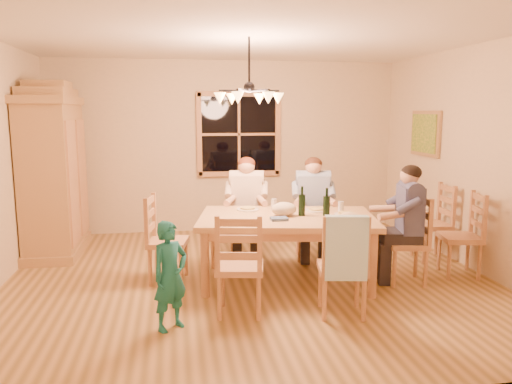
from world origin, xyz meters
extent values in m
plane|color=olive|center=(0.00, 0.00, 0.00)|extent=(5.50, 5.50, 0.00)
cube|color=white|center=(0.00, 0.00, 2.70)|extent=(5.50, 5.00, 0.02)
cube|color=beige|center=(0.00, 2.50, 1.35)|extent=(5.50, 0.02, 2.70)
cube|color=beige|center=(2.75, 0.00, 1.35)|extent=(0.02, 5.00, 2.70)
cube|color=black|center=(0.20, 2.48, 1.55)|extent=(1.20, 0.03, 1.20)
cube|color=#AC7A4C|center=(0.20, 2.46, 1.55)|extent=(1.30, 0.06, 1.30)
cube|color=#9A7043|center=(2.72, 1.20, 1.60)|extent=(0.04, 0.78, 0.64)
cube|color=#1E6B2D|center=(2.69, 1.20, 1.60)|extent=(0.02, 0.68, 0.54)
cylinder|color=black|center=(0.00, 0.00, 2.44)|extent=(0.02, 0.02, 0.53)
sphere|color=black|center=(0.00, 0.00, 2.17)|extent=(0.12, 0.12, 0.12)
cylinder|color=black|center=(0.16, 0.00, 2.13)|extent=(0.34, 0.02, 0.02)
cone|color=#FFB259|center=(0.32, 0.00, 2.05)|extent=(0.13, 0.13, 0.12)
cylinder|color=black|center=(0.08, 0.14, 2.13)|extent=(0.19, 0.31, 0.02)
cone|color=#FFB259|center=(0.16, 0.28, 2.05)|extent=(0.13, 0.13, 0.12)
cylinder|color=black|center=(-0.08, 0.14, 2.13)|extent=(0.19, 0.31, 0.02)
cone|color=#FFB259|center=(-0.16, 0.28, 2.05)|extent=(0.13, 0.13, 0.12)
cylinder|color=black|center=(-0.16, 0.00, 2.13)|extent=(0.34, 0.02, 0.02)
cone|color=#FFB259|center=(-0.32, 0.00, 2.05)|extent=(0.13, 0.13, 0.12)
cylinder|color=black|center=(-0.08, -0.14, 2.13)|extent=(0.19, 0.31, 0.02)
cone|color=#FFB259|center=(-0.16, -0.28, 2.05)|extent=(0.13, 0.13, 0.12)
cylinder|color=black|center=(0.08, -0.14, 2.13)|extent=(0.19, 0.31, 0.02)
cone|color=#FFB259|center=(0.16, -0.28, 2.05)|extent=(0.13, 0.13, 0.12)
cube|color=#9A7043|center=(-2.43, 1.52, 1.00)|extent=(0.60, 1.30, 2.00)
cube|color=#9A7043|center=(-2.43, 1.52, 2.05)|extent=(0.66, 1.40, 0.10)
cube|color=#9A7043|center=(-2.43, 1.52, 2.15)|extent=(0.58, 1.00, 0.12)
cube|color=#9A7043|center=(-2.43, 1.52, 2.25)|extent=(0.52, 0.55, 0.10)
cube|color=#AC7A4C|center=(-2.12, 1.19, 1.00)|extent=(0.03, 0.55, 1.60)
cube|color=#AC7A4C|center=(-2.12, 1.85, 1.00)|extent=(0.03, 0.55, 1.60)
cube|color=#9A7043|center=(-2.43, 1.52, 0.06)|extent=(0.66, 1.40, 0.12)
cube|color=tan|center=(0.40, -0.15, 0.73)|extent=(2.11, 1.50, 0.06)
cube|color=#AC7A4C|center=(0.40, -0.15, 0.65)|extent=(1.93, 1.33, 0.10)
cylinder|color=#AC7A4C|center=(-0.54, -0.47, 0.35)|extent=(0.09, 0.09, 0.70)
cylinder|color=#AC7A4C|center=(1.16, -0.78, 0.35)|extent=(0.09, 0.09, 0.70)
cylinder|color=#AC7A4C|center=(-0.36, 0.49, 0.35)|extent=(0.09, 0.09, 0.70)
cylinder|color=#AC7A4C|center=(1.34, 0.18, 0.35)|extent=(0.09, 0.09, 0.70)
cube|color=#AC7A4C|center=(0.09, 0.83, 0.45)|extent=(0.51, 0.49, 0.06)
cube|color=#AC7A4C|center=(0.09, 0.83, 0.72)|extent=(0.38, 0.12, 0.54)
cube|color=#AC7A4C|center=(0.93, 0.68, 0.45)|extent=(0.51, 0.49, 0.06)
cube|color=#AC7A4C|center=(0.93, 0.68, 0.72)|extent=(0.38, 0.12, 0.54)
cube|color=#AC7A4C|center=(-0.24, -0.96, 0.45)|extent=(0.51, 0.49, 0.06)
cube|color=#AC7A4C|center=(-0.24, -0.96, 0.72)|extent=(0.38, 0.12, 0.54)
cube|color=#AC7A4C|center=(0.71, -1.13, 0.45)|extent=(0.51, 0.49, 0.06)
cube|color=#AC7A4C|center=(0.71, -1.13, 0.72)|extent=(0.38, 0.12, 0.54)
cube|color=#AC7A4C|center=(-0.92, 0.09, 0.45)|extent=(0.49, 0.51, 0.06)
cube|color=#AC7A4C|center=(-0.92, 0.09, 0.72)|extent=(0.12, 0.38, 0.54)
cube|color=#AC7A4C|center=(1.72, -0.39, 0.45)|extent=(0.49, 0.51, 0.06)
cube|color=#AC7A4C|center=(1.72, -0.39, 0.72)|extent=(0.12, 0.38, 0.54)
cube|color=#C8B29A|center=(0.09, 0.83, 0.84)|extent=(0.43, 0.29, 0.52)
cube|color=#262328|center=(0.09, 0.83, 0.53)|extent=(0.45, 0.48, 0.14)
sphere|color=tan|center=(0.09, 0.83, 1.22)|extent=(0.21, 0.21, 0.21)
ellipsoid|color=#592614|center=(0.09, 0.83, 1.25)|extent=(0.22, 0.22, 0.17)
cube|color=#345791|center=(0.93, 0.68, 0.84)|extent=(0.43, 0.29, 0.52)
cube|color=#262328|center=(0.93, 0.68, 0.53)|extent=(0.45, 0.48, 0.14)
sphere|color=tan|center=(0.93, 0.68, 1.22)|extent=(0.21, 0.21, 0.21)
ellipsoid|color=#381E11|center=(0.93, 0.68, 1.25)|extent=(0.22, 0.22, 0.17)
cube|color=#43476B|center=(1.72, -0.39, 0.84)|extent=(0.29, 0.43, 0.52)
cube|color=#262328|center=(1.72, -0.39, 0.53)|extent=(0.48, 0.45, 0.14)
sphere|color=tan|center=(1.72, -0.39, 1.22)|extent=(0.21, 0.21, 0.21)
ellipsoid|color=black|center=(1.72, -0.39, 1.25)|extent=(0.22, 0.22, 0.17)
cube|color=#A4CFDE|center=(0.68, -1.32, 0.70)|extent=(0.39, 0.17, 0.58)
cylinder|color=black|center=(0.57, -0.15, 0.93)|extent=(0.08, 0.08, 0.33)
cylinder|color=black|center=(0.80, -0.31, 0.93)|extent=(0.08, 0.08, 0.33)
cylinder|color=white|center=(0.02, 0.24, 0.77)|extent=(0.26, 0.26, 0.02)
cylinder|color=white|center=(0.80, 0.06, 0.77)|extent=(0.26, 0.26, 0.02)
cylinder|color=white|center=(1.06, -0.23, 0.77)|extent=(0.26, 0.26, 0.02)
cylinder|color=silver|center=(0.32, 0.17, 0.83)|extent=(0.06, 0.06, 0.14)
cylinder|color=silver|center=(1.03, -0.11, 0.83)|extent=(0.06, 0.06, 0.14)
ellipsoid|color=tan|center=(0.98, -0.57, 0.82)|extent=(0.20, 0.20, 0.11)
cube|color=#43577B|center=(0.27, -0.35, 0.78)|extent=(0.20, 0.17, 0.03)
ellipsoid|color=tan|center=(0.37, -0.14, 0.84)|extent=(0.28, 0.22, 0.15)
imported|color=#186C6E|center=(-0.88, -1.20, 0.49)|extent=(0.42, 0.40, 0.98)
cube|color=#AC7A4C|center=(2.45, -0.25, 0.45)|extent=(0.50, 0.52, 0.06)
cube|color=#AC7A4C|center=(2.45, -0.25, 0.72)|extent=(0.13, 0.38, 0.54)
cube|color=#AC7A4C|center=(2.45, 0.41, 0.45)|extent=(0.44, 0.46, 0.06)
cube|color=#AC7A4C|center=(2.45, 0.41, 0.72)|extent=(0.07, 0.38, 0.54)
camera|label=1|loc=(-0.82, -5.46, 1.91)|focal=35.00mm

